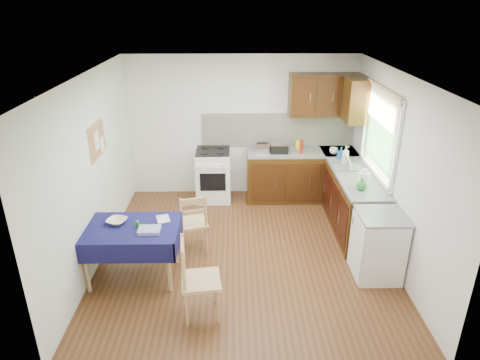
{
  "coord_description": "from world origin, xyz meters",
  "views": [
    {
      "loc": [
        -0.14,
        -5.2,
        3.38
      ],
      "look_at": [
        -0.06,
        0.12,
        1.08
      ],
      "focal_mm": 32.0,
      "sensor_mm": 36.0,
      "label": 1
    }
  ],
  "objects_px": {
    "dining_table": "(131,234)",
    "chair_far": "(192,221)",
    "toaster": "(262,148)",
    "chair_near": "(196,277)",
    "sandwich_press": "(279,147)",
    "kettle": "(364,178)",
    "dish_rack": "(347,167)"
  },
  "relations": [
    {
      "from": "toaster",
      "to": "kettle",
      "type": "relative_size",
      "value": 0.89
    },
    {
      "from": "chair_far",
      "to": "toaster",
      "type": "height_order",
      "value": "toaster"
    },
    {
      "from": "toaster",
      "to": "chair_far",
      "type": "bearing_deg",
      "value": -105.84
    },
    {
      "from": "chair_near",
      "to": "sandwich_press",
      "type": "height_order",
      "value": "sandwich_press"
    },
    {
      "from": "dining_table",
      "to": "chair_near",
      "type": "height_order",
      "value": "chair_near"
    },
    {
      "from": "dining_table",
      "to": "dish_rack",
      "type": "distance_m",
      "value": 3.43
    },
    {
      "from": "chair_far",
      "to": "sandwich_press",
      "type": "distance_m",
      "value": 2.23
    },
    {
      "from": "toaster",
      "to": "chair_near",
      "type": "bearing_deg",
      "value": -90.24
    },
    {
      "from": "chair_far",
      "to": "chair_near",
      "type": "distance_m",
      "value": 1.34
    },
    {
      "from": "dining_table",
      "to": "chair_far",
      "type": "distance_m",
      "value": 0.93
    },
    {
      "from": "chair_far",
      "to": "sandwich_press",
      "type": "xyz_separation_m",
      "value": [
        1.36,
        1.69,
        0.5
      ]
    },
    {
      "from": "chair_near",
      "to": "kettle",
      "type": "bearing_deg",
      "value": -61.79
    },
    {
      "from": "dining_table",
      "to": "kettle",
      "type": "bearing_deg",
      "value": 13.44
    },
    {
      "from": "chair_near",
      "to": "dish_rack",
      "type": "distance_m",
      "value": 3.17
    },
    {
      "from": "chair_far",
      "to": "kettle",
      "type": "xyz_separation_m",
      "value": [
        2.42,
        0.27,
        0.53
      ]
    },
    {
      "from": "chair_far",
      "to": "toaster",
      "type": "distance_m",
      "value": 2.06
    },
    {
      "from": "dining_table",
      "to": "chair_far",
      "type": "relative_size",
      "value": 1.32
    },
    {
      "from": "toaster",
      "to": "kettle",
      "type": "bearing_deg",
      "value": -29.75
    },
    {
      "from": "dish_rack",
      "to": "chair_far",
      "type": "bearing_deg",
      "value": -152.94
    },
    {
      "from": "chair_near",
      "to": "sandwich_press",
      "type": "distance_m",
      "value": 3.29
    },
    {
      "from": "chair_far",
      "to": "chair_near",
      "type": "height_order",
      "value": "chair_near"
    },
    {
      "from": "chair_near",
      "to": "sandwich_press",
      "type": "relative_size",
      "value": 3.27
    },
    {
      "from": "chair_near",
      "to": "dining_table",
      "type": "bearing_deg",
      "value": 42.55
    },
    {
      "from": "kettle",
      "to": "dish_rack",
      "type": "bearing_deg",
      "value": 95.83
    },
    {
      "from": "sandwich_press",
      "to": "dish_rack",
      "type": "distance_m",
      "value": 1.26
    },
    {
      "from": "dish_rack",
      "to": "chair_near",
      "type": "bearing_deg",
      "value": -128.6
    },
    {
      "from": "chair_far",
      "to": "toaster",
      "type": "relative_size",
      "value": 3.97
    },
    {
      "from": "sandwich_press",
      "to": "dining_table",
      "type": "bearing_deg",
      "value": -147.22
    },
    {
      "from": "dish_rack",
      "to": "kettle",
      "type": "xyz_separation_m",
      "value": [
        0.07,
        -0.65,
        0.09
      ]
    },
    {
      "from": "chair_near",
      "to": "dish_rack",
      "type": "height_order",
      "value": "dish_rack"
    },
    {
      "from": "toaster",
      "to": "dining_table",
      "type": "bearing_deg",
      "value": -111.62
    },
    {
      "from": "toaster",
      "to": "dish_rack",
      "type": "bearing_deg",
      "value": -14.31
    }
  ]
}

